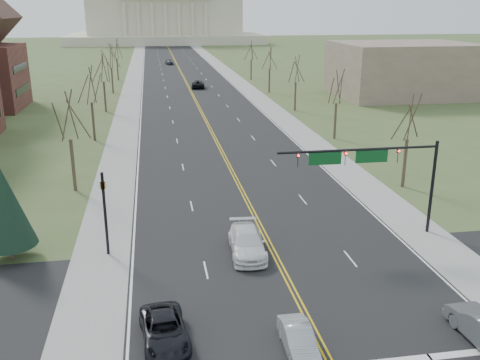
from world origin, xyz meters
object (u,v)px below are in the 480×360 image
object	(u,v)px
car_far_sb	(169,62)
car_sb_inner_lead	(298,340)
car_sb_inner_second	(247,243)
car_far_nb	(198,84)
signal_mast	(370,163)
signal_left	(104,205)
car_sb_outer_lead	(164,330)

from	to	relation	value
car_far_sb	car_sb_inner_lead	bearing A→B (deg)	-97.60
car_sb_inner_second	car_far_sb	world-z (taller)	car_far_sb
car_far_nb	car_far_sb	xyz separation A→B (m)	(-4.19, 49.55, 0.03)
signal_mast	car_far_sb	xyz separation A→B (m)	(-9.74, 128.73, -4.91)
car_sb_inner_lead	car_sb_inner_second	bearing A→B (deg)	93.78
signal_mast	car_sb_inner_second	distance (m)	10.65
signal_left	car_far_sb	size ratio (longest dim) A/B	1.22
signal_left	car_sb_inner_second	distance (m)	10.15
signal_left	car_far_nb	bearing A→B (deg)	80.40
car_sb_inner_lead	car_sb_outer_lead	bearing A→B (deg)	164.96
signal_mast	car_far_sb	bearing A→B (deg)	94.33
car_far_nb	car_sb_inner_second	bearing A→B (deg)	91.96
car_sb_outer_lead	signal_left	bearing A→B (deg)	102.44
signal_left	car_far_nb	xyz separation A→B (m)	(13.40, 79.17, -2.90)
signal_left	car_sb_outer_lead	distance (m)	12.02
signal_left	car_sb_outer_lead	bearing A→B (deg)	-72.05
signal_left	car_far_sb	world-z (taller)	signal_left
signal_mast	car_sb_inner_second	bearing A→B (deg)	-170.77
car_far_nb	car_far_sb	distance (m)	49.73
signal_mast	car_far_sb	world-z (taller)	signal_mast
car_sb_outer_lead	car_far_nb	distance (m)	90.78
car_sb_outer_lead	car_sb_inner_second	distance (m)	11.30
signal_mast	signal_left	world-z (taller)	signal_mast
car_sb_inner_lead	car_far_nb	size ratio (longest dim) A/B	0.69
signal_mast	car_sb_outer_lead	distance (m)	19.60
signal_left	car_sb_outer_lead	size ratio (longest dim) A/B	1.21
car_sb_inner_lead	car_sb_inner_second	size ratio (longest dim) A/B	0.70
signal_mast	car_far_nb	size ratio (longest dim) A/B	2.09
car_far_nb	car_far_sb	size ratio (longest dim) A/B	1.18
car_sb_outer_lead	car_far_nb	bearing A→B (deg)	78.29
car_far_sb	car_sb_inner_second	bearing A→B (deg)	-97.81
car_sb_outer_lead	car_far_sb	size ratio (longest dim) A/B	1.01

